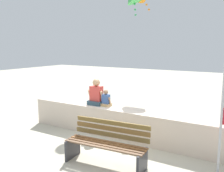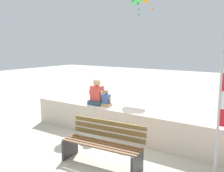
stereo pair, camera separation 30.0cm
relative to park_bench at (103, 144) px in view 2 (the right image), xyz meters
name	(u,v)px [view 2 (the right image)]	position (x,y,z in m)	size (l,w,h in m)	color
ground_plane	(107,147)	(-0.42, 0.72, -0.42)	(40.00, 40.00, 0.00)	#B6B19C
seawall_ledge	(124,124)	(-0.42, 1.53, -0.03)	(6.00, 0.61, 0.79)	beige
park_bench	(103,144)	(0.00, 0.00, 0.00)	(1.80, 0.76, 0.88)	brown
person_adult	(97,95)	(-1.36, 1.57, 0.66)	(0.49, 0.36, 0.75)	#2A4151
person_child	(106,100)	(-1.04, 1.57, 0.55)	(0.31, 0.23, 0.47)	tan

